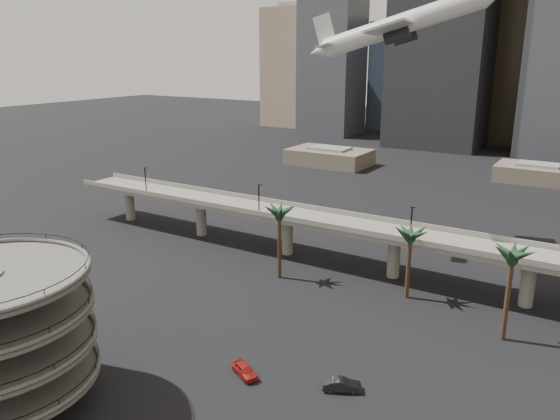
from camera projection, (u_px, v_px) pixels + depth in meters
The scene contains 7 objects.
overpass at pixel (338, 228), 101.01m from camera, with size 130.00×9.30×14.70m.
palm_trees at pixel (391, 235), 84.31m from camera, with size 42.40×10.40×14.00m.
low_buildings at pixel (481, 172), 169.91m from camera, with size 135.00×27.50×6.80m.
skyline at pixel (559, 23), 213.69m from camera, with size 269.00×86.00×135.93m.
airborne_jet at pixel (401, 25), 100.41m from camera, with size 35.81×32.34×14.00m.
car_a at pixel (245, 370), 67.36m from camera, with size 1.81×4.50×1.53m, color #A11D17.
car_b at pixel (342, 385), 64.36m from camera, with size 1.61×4.63×1.53m, color black.
Camera 1 is at (41.71, -32.30, 38.48)m, focal length 35.00 mm.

